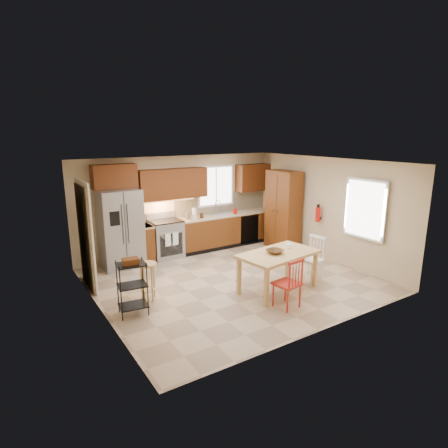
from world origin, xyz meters
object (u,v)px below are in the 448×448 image
table_bowl (275,254)px  fire_extinguisher (318,214)px  chair_red (287,283)px  pantry (283,210)px  table_jar (289,247)px  chair_white (311,259)px  range_stove (166,239)px  dining_table (278,272)px  soap_bottle (235,210)px  bar_stool (148,281)px  refrigerator (120,229)px  utility_cart (132,288)px

table_bowl → fire_extinguisher: bearing=25.1°
chair_red → table_bowl: (0.25, 0.65, 0.32)m
pantry → table_jar: 2.59m
fire_extinguisher → chair_white: fire_extinguisher is taller
range_stove → dining_table: bearing=-71.8°
pantry → soap_bottle: bearing=136.5°
range_stove → chair_red: chair_red is taller
table_bowl → range_stove: bearing=106.5°
chair_white → bar_stool: 3.41m
chair_white → bar_stool: (-3.28, 0.93, -0.10)m
table_bowl → table_jar: table_jar is taller
range_stove → pantry: 3.19m
pantry → chair_red: pantry is taller
pantry → table_bowl: (-2.06, -2.11, -0.27)m
refrigerator → chair_white: 4.34m
refrigerator → bar_stool: refrigerator is taller
chair_red → range_stove: bearing=92.5°
chair_red → chair_white: bearing=20.7°
dining_table → refrigerator: bearing=118.0°
fire_extinguisher → chair_red: (-2.51, -1.71, -0.63)m
fire_extinguisher → bar_stool: fire_extinguisher is taller
chair_white → utility_cart: utility_cart is taller
bar_stool → chair_red: bearing=-26.3°
soap_bottle → pantry: 1.31m
dining_table → table_jar: size_ratio=11.55×
refrigerator → fire_extinguisher: (4.33, -1.98, 0.19)m
dining_table → range_stove: bearing=100.6°
dining_table → table_bowl: table_bowl is taller
pantry → utility_cart: bearing=-162.0°
chair_white → table_bowl: size_ratio=2.90×
range_stove → bar_stool: bearing=-121.9°
table_bowl → bar_stool: 2.48m
fire_extinguisher → dining_table: fire_extinguisher is taller
chair_red → table_jar: size_ratio=6.78×
fire_extinguisher → utility_cart: fire_extinguisher is taller
pantry → utility_cart: pantry is taller
range_stove → table_bowl: size_ratio=2.87×
table_jar → utility_cart: (-3.12, 0.47, -0.33)m
dining_table → chair_red: (-0.35, -0.65, 0.08)m
soap_bottle → utility_cart: bearing=-147.2°
bar_stool → chair_white: bearing=-2.7°
range_stove → chair_white: bearing=-57.1°
chair_red → utility_cart: 2.71m
soap_bottle → bar_stool: soap_bottle is taller
pantry → table_jar: pantry is taller
refrigerator → pantry: 4.23m
refrigerator → chair_white: bearing=-43.7°
chair_red → chair_white: (1.30, 0.70, 0.00)m
refrigerator → range_stove: size_ratio=1.98×
table_bowl → refrigerator: bearing=124.3°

